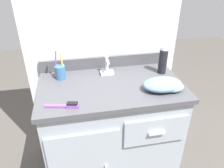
{
  "coord_description": "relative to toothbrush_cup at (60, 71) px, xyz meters",
  "views": [
    {
      "loc": [
        -0.23,
        -1.17,
        1.49
      ],
      "look_at": [
        0.0,
        -0.03,
        0.82
      ],
      "focal_mm": 35.0,
      "sensor_mm": 36.0,
      "label": 1
    }
  ],
  "objects": [
    {
      "name": "backsplash",
      "position": [
        0.31,
        0.11,
        -0.01
      ],
      "size": [
        0.91,
        0.02,
        0.08
      ],
      "color": "#4C4C51",
      "rests_on": "vanity"
    },
    {
      "name": "sink_faucet",
      "position": [
        0.31,
        0.0,
        -0.0
      ],
      "size": [
        0.09,
        0.09,
        0.14
      ],
      "color": "silver",
      "rests_on": "vanity"
    },
    {
      "name": "vanity",
      "position": [
        0.31,
        -0.15,
        -0.44
      ],
      "size": [
        0.91,
        0.55,
        0.8
      ],
      "color": "#9EA8B2",
      "rests_on": "ground_plane"
    },
    {
      "name": "hand_towel",
      "position": [
        0.61,
        -0.27,
        -0.02
      ],
      "size": [
        0.25,
        0.16,
        0.07
      ],
      "color": "#6B8EA8",
      "rests_on": "vanity"
    },
    {
      "name": "hairbrush",
      "position": [
        0.03,
        -0.34,
        -0.04
      ],
      "size": [
        0.19,
        0.06,
        0.03
      ],
      "rotation": [
        0.0,
        0.0,
        -0.21
      ],
      "color": "purple",
      "rests_on": "vanity"
    },
    {
      "name": "toothbrush_cup",
      "position": [
        0.0,
        0.0,
        0.0
      ],
      "size": [
        0.08,
        0.07,
        0.21
      ],
      "color": "teal",
      "rests_on": "vanity"
    },
    {
      "name": "wall_back",
      "position": [
        0.31,
        0.17,
        0.25
      ],
      "size": [
        1.09,
        0.08,
        2.2
      ],
      "primitive_type": "cube",
      "color": "silver",
      "rests_on": "ground_plane"
    },
    {
      "name": "shaving_cream_can",
      "position": [
        0.69,
        -0.05,
        0.04
      ],
      "size": [
        0.06,
        0.06,
        0.19
      ],
      "color": "black",
      "rests_on": "vanity"
    }
  ]
}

